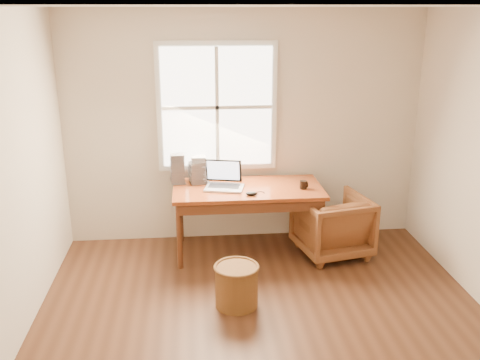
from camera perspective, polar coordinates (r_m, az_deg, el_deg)
The scene contains 11 objects.
room_shell at distance 4.02m, azimuth 3.03°, elevation -0.59°, with size 4.04×4.54×2.64m.
desk at distance 5.75m, azimuth 0.83°, elevation -0.97°, with size 1.60×0.80×0.04m, color brown.
armchair at distance 5.92m, azimuth 9.79°, elevation -4.75°, with size 0.72×0.74×0.67m, color brown.
wicker_stool at distance 4.92m, azimuth -0.38°, elevation -11.26°, with size 0.38×0.38×0.38m, color brown.
laptop at distance 5.65m, azimuth -1.70°, elevation 0.35°, with size 0.36×0.38×0.27m, color #A8AAAF, non-canonical shape.
mouse at distance 5.49m, azimuth 1.24°, elevation -1.46°, with size 0.12×0.07×0.04m, color black.
coffee_mug at distance 5.72m, azimuth 6.77°, elevation -0.51°, with size 0.08×0.08×0.09m, color black.
cd_stack_a at distance 5.86m, azimuth -4.43°, elevation 1.11°, with size 0.15×0.13×0.30m, color silver.
cd_stack_b at distance 5.86m, azimuth -4.61°, elevation 0.80°, with size 0.16×0.14×0.24m, color #27282C.
cd_stack_c at distance 5.86m, azimuth -6.69°, elevation 1.19°, with size 0.15×0.13×0.33m, color gray.
cd_stack_d at distance 5.95m, azimuth -4.10°, elevation 0.81°, with size 0.15×0.13×0.19m, color #B3B8BF.
Camera 1 is at (-0.58, -3.60, 2.59)m, focal length 40.00 mm.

